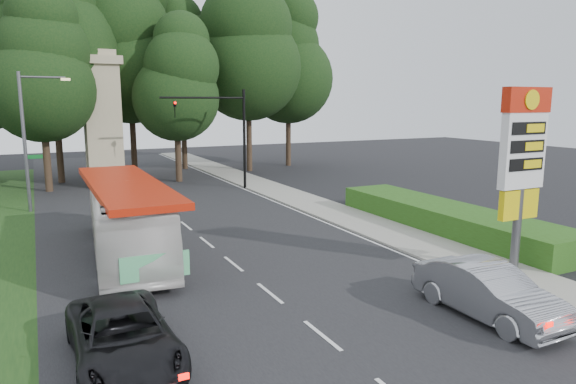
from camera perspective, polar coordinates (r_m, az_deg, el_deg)
name	(u,v)px	position (r m, az deg, el deg)	size (l,w,h in m)	color
ground	(331,344)	(14.24, 4.86, -16.45)	(120.00, 120.00, 0.00)	black
road_surface	(200,237)	(24.65, -9.73, -5.00)	(14.00, 80.00, 0.02)	black
sidewalk_right	(352,219)	(28.15, 7.10, -2.94)	(3.00, 80.00, 0.12)	gray
hedge	(447,218)	(26.81, 17.23, -2.79)	(3.00, 14.00, 1.20)	#254813
gas_station_pylon	(523,154)	(20.51, 24.63, 3.82)	(2.10, 0.45, 6.85)	#59595E
traffic_signal_mast	(227,125)	(37.03, -6.81, 7.38)	(6.10, 0.35, 7.20)	black
streetlight_signs	(28,135)	(32.95, -26.92, 5.64)	(2.75, 0.98, 8.00)	#59595E
monument	(102,118)	(41.16, -19.92, 7.72)	(3.00, 3.00, 10.05)	tan
tree_center_left	(50,25)	(44.28, -24.96, 16.50)	(10.08, 10.08, 19.80)	#2D2116
tree_center_right	(128,45)	(46.75, -17.32, 15.33)	(9.24, 9.24, 18.15)	#2D2116
tree_east_near	(182,65)	(49.64, -11.75, 13.68)	(8.12, 8.12, 15.95)	#2D2116
tree_east_mid	(248,44)	(47.56, -4.47, 16.05)	(9.52, 9.52, 18.70)	#2D2116
tree_far_east	(288,60)	(51.32, 0.04, 14.51)	(8.68, 8.68, 17.05)	#2D2116
tree_monument_left	(39,67)	(39.95, -25.90, 12.40)	(7.28, 7.28, 14.30)	#2D2116
tree_monument_right	(175,80)	(41.67, -12.40, 12.09)	(6.72, 6.72, 13.20)	#2D2116
transit_bus	(127,219)	(22.25, -17.49, -2.87)	(2.61, 11.16, 3.11)	silver
sedan_silver	(488,291)	(16.56, 21.35, -10.24)	(1.69, 4.85, 1.60)	#9FA0A6
suv_charcoal	(123,337)	(13.55, -17.87, -15.06)	(2.34, 5.07, 1.41)	black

